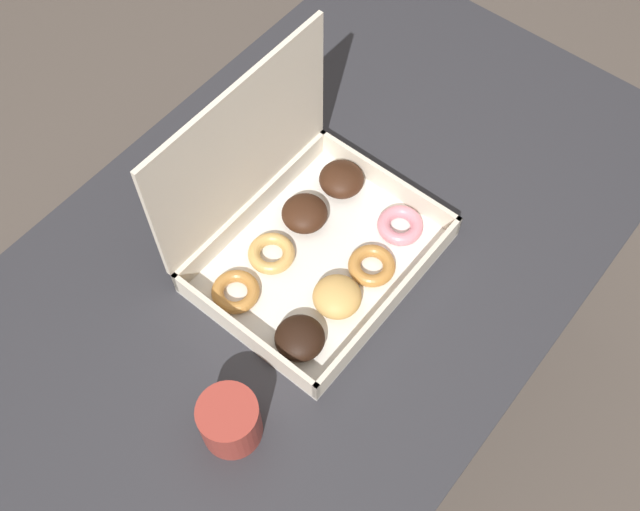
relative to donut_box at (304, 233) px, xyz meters
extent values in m
plane|color=#564C44|center=(0.00, -0.01, -0.79)|extent=(8.00, 8.00, 0.00)
cube|color=#2D2D33|center=(0.00, -0.01, -0.07)|extent=(1.30, 0.77, 0.03)
cylinder|color=#2D2D33|center=(0.61, -0.34, -0.44)|extent=(0.06, 0.06, 0.70)
cylinder|color=#2D2D33|center=(0.61, 0.33, -0.44)|extent=(0.06, 0.06, 0.70)
cube|color=silver|center=(0.00, -0.03, -0.05)|extent=(0.36, 0.28, 0.01)
cube|color=beige|center=(0.00, -0.17, -0.03)|extent=(0.36, 0.01, 0.04)
cube|color=beige|center=(0.00, 0.10, -0.03)|extent=(0.36, 0.01, 0.04)
cube|color=beige|center=(-0.18, -0.03, -0.03)|extent=(0.01, 0.28, 0.04)
cube|color=beige|center=(0.18, -0.03, -0.03)|extent=(0.01, 0.28, 0.04)
cube|color=beige|center=(0.00, 0.11, 0.12)|extent=(0.36, 0.01, 0.25)
ellipsoid|color=black|center=(-0.13, -0.10, -0.03)|extent=(0.07, 0.07, 0.04)
ellipsoid|color=tan|center=(-0.04, -0.10, -0.03)|extent=(0.07, 0.07, 0.04)
torus|color=#B77A38|center=(0.04, -0.10, -0.04)|extent=(0.07, 0.07, 0.02)
torus|color=pink|center=(0.13, -0.10, -0.04)|extent=(0.07, 0.07, 0.02)
torus|color=#B77A38|center=(-0.13, 0.03, -0.04)|extent=(0.07, 0.07, 0.02)
torus|color=tan|center=(-0.04, 0.03, -0.04)|extent=(0.07, 0.07, 0.02)
ellipsoid|color=#381E11|center=(0.04, 0.03, -0.03)|extent=(0.07, 0.07, 0.04)
ellipsoid|color=#381E11|center=(0.13, 0.03, -0.03)|extent=(0.07, 0.07, 0.04)
cylinder|color=#A3382D|center=(-0.29, -0.11, -0.01)|extent=(0.08, 0.08, 0.08)
cylinder|color=black|center=(-0.29, -0.11, 0.02)|extent=(0.07, 0.07, 0.01)
camera|label=1|loc=(-0.46, -0.40, 0.97)|focal=42.00mm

